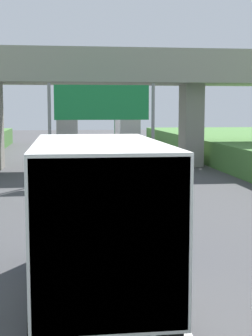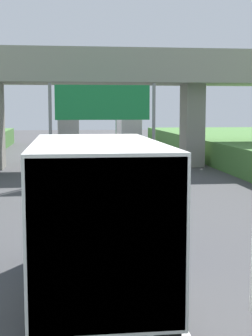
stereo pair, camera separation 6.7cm
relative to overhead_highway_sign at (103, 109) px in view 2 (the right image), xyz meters
The scene contains 6 objects.
lane_centre_stripe 4.09m from the overhead_highway_sign, 90.00° to the right, with size 0.20×101.92×0.01m, color white.
overpass_bridge 7.21m from the overhead_highway_sign, 90.00° to the left, with size 40.00×4.80×7.93m.
overhead_highway_sign is the anchor object (origin of this frame).
truck_blue 17.60m from the overhead_highway_sign, 95.01° to the right, with size 2.44×7.30×3.44m.
truck_green 30.86m from the overhead_highway_sign, 80.19° to the left, with size 2.44×7.30×3.44m.
truck_red 30.05m from the overhead_highway_sign, 93.19° to the left, with size 2.44×7.30×3.44m.
Camera 2 is at (-2.10, 4.25, 4.04)m, focal length 53.49 mm.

